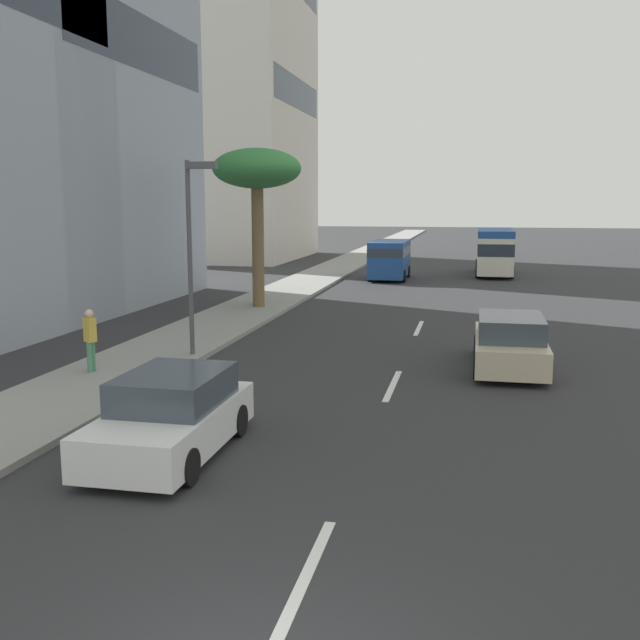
# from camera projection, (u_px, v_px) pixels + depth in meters

# --- Properties ---
(ground_plane) EXTENTS (198.00, 198.00, 0.00)m
(ground_plane) POSITION_uv_depth(u_px,v_px,m) (434.00, 294.00, 37.27)
(ground_plane) COLOR #2D2D30
(sidewalk_right) EXTENTS (162.00, 3.26, 0.15)m
(sidewalk_right) POSITION_uv_depth(u_px,v_px,m) (293.00, 289.00, 38.78)
(sidewalk_right) COLOR gray
(sidewalk_right) RESTS_ON ground_plane
(lane_stripe_near) EXTENTS (3.20, 0.16, 0.01)m
(lane_stripe_near) POSITION_uv_depth(u_px,v_px,m) (306.00, 576.00, 9.19)
(lane_stripe_near) COLOR silver
(lane_stripe_near) RESTS_ON ground_plane
(lane_stripe_mid) EXTENTS (3.20, 0.16, 0.01)m
(lane_stripe_mid) POSITION_uv_depth(u_px,v_px,m) (393.00, 385.00, 18.71)
(lane_stripe_mid) COLOR silver
(lane_stripe_mid) RESTS_ON ground_plane
(lane_stripe_far) EXTENTS (3.20, 0.16, 0.01)m
(lane_stripe_far) POSITION_uv_depth(u_px,v_px,m) (419.00, 328.00, 27.18)
(lane_stripe_far) COLOR silver
(lane_stripe_far) RESTS_ON ground_plane
(car_lead) EXTENTS (4.28, 1.95, 1.53)m
(car_lead) POSITION_uv_depth(u_px,v_px,m) (172.00, 416.00, 13.55)
(car_lead) COLOR white
(car_lead) RESTS_ON ground_plane
(van_second) EXTENTS (5.01, 2.20, 2.32)m
(van_second) POSITION_uv_depth(u_px,v_px,m) (390.00, 257.00, 43.99)
(van_second) COLOR #1E478C
(van_second) RESTS_ON ground_plane
(car_third) EXTENTS (4.77, 1.96, 1.53)m
(car_third) POSITION_uv_depth(u_px,v_px,m) (510.00, 343.00, 20.49)
(car_third) COLOR beige
(car_third) RESTS_ON ground_plane
(minibus_fourth) EXTENTS (6.92, 2.30, 2.90)m
(minibus_fourth) POSITION_uv_depth(u_px,v_px,m) (495.00, 250.00, 46.45)
(minibus_fourth) COLOR silver
(minibus_fourth) RESTS_ON ground_plane
(pedestrian_mid_block) EXTENTS (0.38, 0.38, 1.55)m
(pedestrian_mid_block) POSITION_uv_depth(u_px,v_px,m) (256.00, 285.00, 32.49)
(pedestrian_mid_block) COLOR beige
(pedestrian_mid_block) RESTS_ON sidewalk_right
(pedestrian_by_tree) EXTENTS (0.35, 0.39, 1.68)m
(pedestrian_by_tree) POSITION_uv_depth(u_px,v_px,m) (90.00, 338.00, 19.46)
(pedestrian_by_tree) COLOR #4C8C66
(pedestrian_by_tree) RESTS_ON sidewalk_right
(palm_tree) EXTENTS (3.76, 3.76, 6.74)m
(palm_tree) POSITION_uv_depth(u_px,v_px,m) (257.00, 173.00, 30.88)
(palm_tree) COLOR brown
(palm_tree) RESTS_ON sidewalk_right
(street_lamp) EXTENTS (0.24, 0.97, 5.69)m
(street_lamp) POSITION_uv_depth(u_px,v_px,m) (193.00, 233.00, 21.27)
(street_lamp) COLOR #4C4C51
(street_lamp) RESTS_ON sidewalk_right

